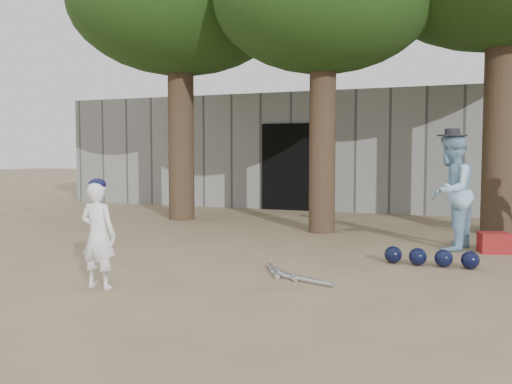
% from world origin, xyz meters
% --- Properties ---
extents(ground, '(70.00, 70.00, 0.00)m').
position_xyz_m(ground, '(0.00, 0.00, 0.00)').
color(ground, '#937C5E').
rests_on(ground, ground).
extents(boy_player, '(0.42, 0.28, 1.16)m').
position_xyz_m(boy_player, '(-0.46, -0.92, 0.58)').
color(boy_player, white).
rests_on(boy_player, ground).
extents(spectator_blue, '(0.83, 0.97, 1.75)m').
position_xyz_m(spectator_blue, '(2.91, 3.10, 0.88)').
color(spectator_blue, '#92C1E1').
rests_on(spectator_blue, ground).
extents(red_bag, '(0.49, 0.43, 0.30)m').
position_xyz_m(red_bag, '(3.53, 3.05, 0.15)').
color(red_bag, maroon).
rests_on(red_bag, ground).
extents(back_building, '(16.00, 5.24, 3.00)m').
position_xyz_m(back_building, '(-0.00, 10.33, 1.50)').
color(back_building, gray).
rests_on(back_building, ground).
extents(helmet_row, '(1.19, 0.26, 0.23)m').
position_xyz_m(helmet_row, '(2.76, 1.68, 0.12)').
color(helmet_row, black).
rests_on(helmet_row, ground).
extents(bat_pile, '(1.09, 0.84, 0.06)m').
position_xyz_m(bat_pile, '(1.28, 0.36, 0.03)').
color(bat_pile, '#B1B2B8').
rests_on(bat_pile, ground).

